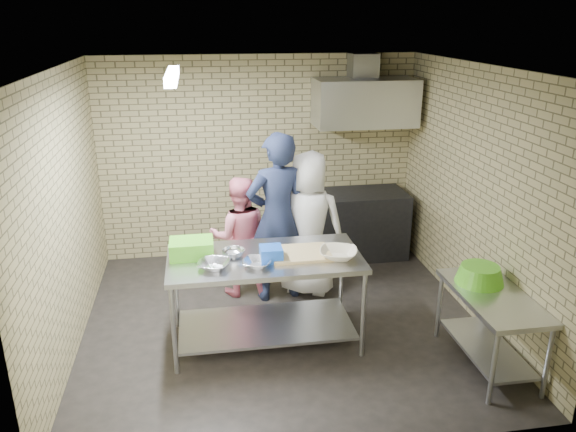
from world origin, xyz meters
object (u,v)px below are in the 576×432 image
Objects in this scene: woman_white at (308,224)px; green_crate at (192,248)px; prep_table at (265,299)px; woman_pink at (239,236)px; man_navy at (277,218)px; stove at (360,224)px; bottle_green at (393,106)px; bottle_red at (364,106)px; side_counter at (489,330)px; green_basin at (480,274)px; blue_tub at (271,254)px.

green_crate is at bearing 57.37° from woman_white.
prep_table is 1.16m from woman_pink.
man_navy is 1.15× the size of woman_white.
green_crate reaches higher than stove.
bottle_green reaches higher than stove.
woman_pink is 0.82m from woman_white.
bottle_green is at bearing 0.00° from bottle_red.
prep_table is 2.16m from side_counter.
man_navy reaches higher than woman_pink.
woman_white is at bearing 131.78° from green_basin.
bottle_green is 0.08× the size of man_navy.
side_counter is at bearing 142.59° from woman_pink.
prep_table is 0.55m from blue_tub.
green_basin is at bearing -13.03° from green_crate.
bottle_red is at bearing 42.36° from green_crate.
bottle_green is (0.45, 0.24, 1.57)m from stove.
man_navy is at bearing -141.12° from stove.
green_crate is 0.21× the size of man_navy.
prep_table is 0.90m from green_crate.
blue_tub is 0.11× the size of man_navy.
bottle_red is at bearing -148.12° from man_navy.
bottle_green is 2.77m from woman_pink.
stove is at bearing 54.05° from blue_tub.
bottle_red is 0.10× the size of woman_white.
blue_tub is (0.75, -0.22, -0.02)m from green_crate.
man_navy reaches higher than green_crate.
blue_tub is at bearing 66.83° from man_navy.
woman_pink is at bearing 16.09° from woman_white.
bottle_green is 0.09× the size of woman_white.
green_crate is 3.30m from bottle_red.
woman_pink is (-1.73, -0.87, 0.27)m from stove.
side_counter is at bearing -20.49° from prep_table.
woman_pink is (0.54, 1.00, -0.31)m from green_crate.
green_basin is at bearing -80.24° from stove.
stove is 8.00× the size of bottle_green.
blue_tub reaches higher than prep_table.
woman_white is at bearing -138.68° from bottle_green.
bottle_red is 1.95m from woman_white.
stove is at bearing -152.87° from man_navy.
side_counter is 2.90m from woman_pink.
green_basin is 2.71m from woman_pink.
man_navy is (-1.31, -1.06, 0.54)m from stove.
green_crate is 1.62m from woman_white.
bottle_green is (1.97, 2.34, 1.00)m from blue_tub.
stove is at bearing -110.27° from woman_white.
woman_pink is at bearing 98.21° from prep_table.
side_counter is at bearing 151.35° from woman_white.
bottle_green is at bearing 90.00° from side_counter.
woman_pink is (-2.16, 1.63, -0.12)m from green_basin.
green_crate is at bearing 166.97° from green_basin.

